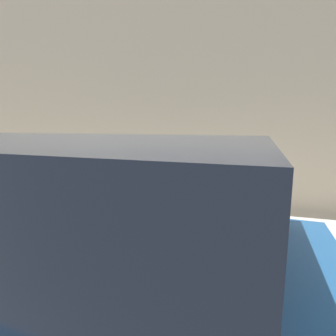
{
  "coord_description": "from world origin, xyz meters",
  "views": [
    {
      "loc": [
        0.95,
        -1.93,
        1.93
      ],
      "look_at": [
        0.08,
        1.01,
        1.44
      ],
      "focal_mm": 28.0,
      "sensor_mm": 36.0,
      "label": 1
    }
  ],
  "objects": [
    {
      "name": "building_facade",
      "position": [
        0.0,
        4.14,
        2.83
      ],
      "size": [
        24.0,
        0.3,
        5.67
      ],
      "color": "tan",
      "rests_on": "ground_plane"
    },
    {
      "name": "sidewalk",
      "position": [
        0.0,
        2.2,
        0.07
      ],
      "size": [
        24.0,
        2.8,
        0.13
      ],
      "color": "#ADAAA3",
      "rests_on": "ground_plane"
    },
    {
      "name": "parking_meter",
      "position": [
        0.08,
        1.01,
        1.24
      ],
      "size": [
        0.19,
        0.15,
        1.64
      ],
      "color": "gray",
      "rests_on": "sidewalk"
    },
    {
      "name": "parked_car_beside_meter",
      "position": [
        -0.81,
        -0.45,
        0.96
      ],
      "size": [
        4.85,
        2.16,
        1.85
      ],
      "rotation": [
        0.0,
        0.0,
        -0.05
      ],
      "color": "black",
      "rests_on": "ground_plane"
    }
  ]
}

